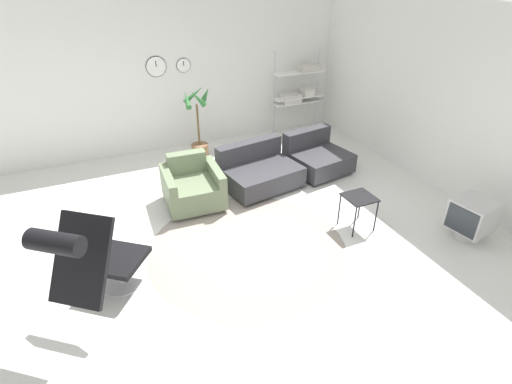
{
  "coord_description": "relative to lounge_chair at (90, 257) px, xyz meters",
  "views": [
    {
      "loc": [
        -1.63,
        -4.19,
        3.2
      ],
      "look_at": [
        0.26,
        0.01,
        0.55
      ],
      "focal_mm": 28.0,
      "sensor_mm": 36.0,
      "label": 1
    }
  ],
  "objects": [
    {
      "name": "lounge_chair",
      "position": [
        0.0,
        0.0,
        0.0
      ],
      "size": [
        1.1,
        1.2,
        1.24
      ],
      "rotation": [
        0.0,
        0.0,
        -0.67
      ],
      "color": "#BCBCC1",
      "rests_on": "ground_plane"
    },
    {
      "name": "potted_plant",
      "position": [
        2.11,
        3.31,
        -0.18
      ],
      "size": [
        0.47,
        0.45,
        1.37
      ],
      "color": "brown",
      "rests_on": "ground_plane"
    },
    {
      "name": "wall_right",
      "position": [
        5.29,
        0.73,
        0.69
      ],
      "size": [
        0.06,
        12.0,
        2.8
      ],
      "color": "silver",
      "rests_on": "ground_plane"
    },
    {
      "name": "wall_back",
      "position": [
        1.86,
        4.01,
        0.69
      ],
      "size": [
        12.0,
        0.09,
        2.8
      ],
      "color": "silver",
      "rests_on": "ground_plane"
    },
    {
      "name": "side_table",
      "position": [
        3.37,
        0.16,
        -0.28
      ],
      "size": [
        0.39,
        0.39,
        0.49
      ],
      "color": "black",
      "rests_on": "ground_plane"
    },
    {
      "name": "round_rug",
      "position": [
        1.82,
        0.35,
        -0.7
      ],
      "size": [
        2.55,
        2.55,
        0.01
      ],
      "color": "gray",
      "rests_on": "ground_plane"
    },
    {
      "name": "couch_low",
      "position": [
        2.65,
        1.81,
        -0.46
      ],
      "size": [
        1.31,
        1.08,
        0.68
      ],
      "rotation": [
        0.0,
        0.0,
        3.3
      ],
      "color": "black",
      "rests_on": "ground_plane"
    },
    {
      "name": "couch_second",
      "position": [
        3.8,
        1.9,
        -0.46
      ],
      "size": [
        1.07,
        1.04,
        0.68
      ],
      "rotation": [
        0.0,
        0.0,
        3.3
      ],
      "color": "black",
      "rests_on": "ground_plane"
    },
    {
      "name": "ground_plane",
      "position": [
        1.86,
        0.73,
        -0.71
      ],
      "size": [
        12.0,
        12.0,
        0.0
      ],
      "primitive_type": "plane",
      "color": "silver"
    },
    {
      "name": "crt_television",
      "position": [
        4.6,
        -0.64,
        -0.41
      ],
      "size": [
        0.55,
        0.54,
        0.55
      ],
      "rotation": [
        0.0,
        0.0,
        1.73
      ],
      "color": "#B7B7B7",
      "rests_on": "ground_plane"
    },
    {
      "name": "shelf_unit",
      "position": [
        4.44,
        3.7,
        0.24
      ],
      "size": [
        1.08,
        0.28,
        1.72
      ],
      "color": "#BCBCC1",
      "rests_on": "ground_plane"
    },
    {
      "name": "armchair_red",
      "position": [
        1.5,
        1.69,
        -0.43
      ],
      "size": [
        0.86,
        0.88,
        0.73
      ],
      "rotation": [
        0.0,
        0.0,
        3.09
      ],
      "color": "silver",
      "rests_on": "ground_plane"
    }
  ]
}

